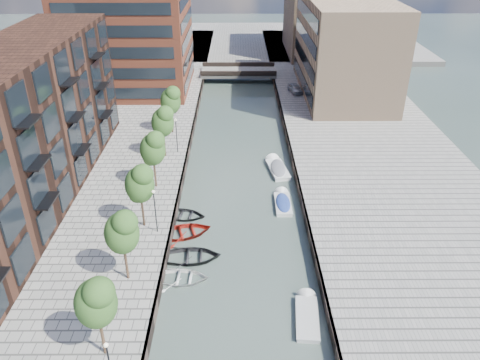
{
  "coord_description": "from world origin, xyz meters",
  "views": [
    {
      "loc": [
        -0.24,
        -9.37,
        24.52
      ],
      "look_at": [
        0.0,
        28.66,
        3.5
      ],
      "focal_mm": 35.0,
      "sensor_mm": 36.0,
      "label": 1
    }
  ],
  "objects_px": {
    "tree_2": "(121,231)",
    "sloop_1": "(191,259)",
    "tree_3": "(139,183)",
    "sloop_3": "(181,280)",
    "tree_5": "(163,121)",
    "sloop_2": "(184,235)",
    "bridge": "(238,72)",
    "sloop_4": "(183,217)",
    "car": "(295,88)",
    "tree_1": "(95,300)",
    "motorboat_3": "(283,202)",
    "motorboat_2": "(307,313)",
    "tree_4": "(153,147)",
    "tree_6": "(170,100)",
    "motorboat_4": "(277,168)"
  },
  "relations": [
    {
      "from": "tree_6",
      "to": "motorboat_2",
      "type": "bearing_deg",
      "value": -66.89
    },
    {
      "from": "tree_4",
      "to": "sloop_2",
      "type": "distance_m",
      "value": 9.54
    },
    {
      "from": "sloop_3",
      "to": "bridge",
      "type": "bearing_deg",
      "value": -3.4
    },
    {
      "from": "tree_2",
      "to": "sloop_1",
      "type": "xyz_separation_m",
      "value": [
        4.41,
        3.41,
        -5.31
      ]
    },
    {
      "from": "tree_2",
      "to": "sloop_2",
      "type": "distance_m",
      "value": 9.37
    },
    {
      "from": "tree_1",
      "to": "tree_3",
      "type": "relative_size",
      "value": 1.0
    },
    {
      "from": "bridge",
      "to": "tree_2",
      "type": "height_order",
      "value": "tree_2"
    },
    {
      "from": "tree_5",
      "to": "sloop_2",
      "type": "bearing_deg",
      "value": -76.07
    },
    {
      "from": "tree_1",
      "to": "tree_4",
      "type": "relative_size",
      "value": 1.0
    },
    {
      "from": "tree_5",
      "to": "motorboat_2",
      "type": "relative_size",
      "value": 1.28
    },
    {
      "from": "tree_4",
      "to": "tree_6",
      "type": "height_order",
      "value": "same"
    },
    {
      "from": "sloop_4",
      "to": "car",
      "type": "height_order",
      "value": "car"
    },
    {
      "from": "tree_2",
      "to": "sloop_1",
      "type": "bearing_deg",
      "value": 37.7
    },
    {
      "from": "sloop_1",
      "to": "sloop_3",
      "type": "distance_m",
      "value": 2.65
    },
    {
      "from": "tree_6",
      "to": "motorboat_3",
      "type": "relative_size",
      "value": 1.34
    },
    {
      "from": "tree_4",
      "to": "tree_6",
      "type": "relative_size",
      "value": 1.0
    },
    {
      "from": "tree_1",
      "to": "motorboat_3",
      "type": "height_order",
      "value": "tree_1"
    },
    {
      "from": "tree_1",
      "to": "tree_3",
      "type": "xyz_separation_m",
      "value": [
        0.0,
        14.0,
        0.0
      ]
    },
    {
      "from": "tree_1",
      "to": "motorboat_4",
      "type": "bearing_deg",
      "value": 64.28
    },
    {
      "from": "tree_5",
      "to": "tree_4",
      "type": "bearing_deg",
      "value": -90.0
    },
    {
      "from": "tree_3",
      "to": "sloop_1",
      "type": "distance_m",
      "value": 7.78
    },
    {
      "from": "motorboat_2",
      "to": "tree_4",
      "type": "bearing_deg",
      "value": 127.98
    },
    {
      "from": "sloop_1",
      "to": "motorboat_2",
      "type": "xyz_separation_m",
      "value": [
        8.76,
        -6.28,
        0.09
      ]
    },
    {
      "from": "sloop_2",
      "to": "sloop_3",
      "type": "height_order",
      "value": "sloop_2"
    },
    {
      "from": "motorboat_3",
      "to": "bridge",
      "type": "bearing_deg",
      "value": 95.79
    },
    {
      "from": "sloop_1",
      "to": "sloop_3",
      "type": "height_order",
      "value": "sloop_1"
    },
    {
      "from": "bridge",
      "to": "tree_1",
      "type": "distance_m",
      "value": 61.71
    },
    {
      "from": "tree_3",
      "to": "motorboat_3",
      "type": "xyz_separation_m",
      "value": [
        12.75,
        5.09,
        -5.13
      ]
    },
    {
      "from": "bridge",
      "to": "sloop_2",
      "type": "distance_m",
      "value": 47.4
    },
    {
      "from": "tree_3",
      "to": "sloop_3",
      "type": "xyz_separation_m",
      "value": [
        3.86,
        -6.19,
        -5.31
      ]
    },
    {
      "from": "tree_2",
      "to": "tree_5",
      "type": "xyz_separation_m",
      "value": [
        0.0,
        21.0,
        0.0
      ]
    },
    {
      "from": "motorboat_2",
      "to": "motorboat_4",
      "type": "xyz_separation_m",
      "value": [
        -0.45,
        22.28,
        0.12
      ]
    },
    {
      "from": "sloop_3",
      "to": "motorboat_3",
      "type": "xyz_separation_m",
      "value": [
        8.89,
        11.28,
        0.18
      ]
    },
    {
      "from": "bridge",
      "to": "tree_3",
      "type": "distance_m",
      "value": 47.92
    },
    {
      "from": "tree_1",
      "to": "motorboat_3",
      "type": "distance_m",
      "value": 23.52
    },
    {
      "from": "tree_1",
      "to": "sloop_3",
      "type": "xyz_separation_m",
      "value": [
        3.86,
        7.81,
        -5.31
      ]
    },
    {
      "from": "tree_3",
      "to": "tree_4",
      "type": "distance_m",
      "value": 7.0
    },
    {
      "from": "motorboat_2",
      "to": "motorboat_3",
      "type": "distance_m",
      "value": 14.97
    },
    {
      "from": "sloop_3",
      "to": "motorboat_4",
      "type": "xyz_separation_m",
      "value": [
        8.86,
        18.59,
        0.21
      ]
    },
    {
      "from": "tree_3",
      "to": "motorboat_2",
      "type": "relative_size",
      "value": 1.28
    },
    {
      "from": "sloop_1",
      "to": "motorboat_4",
      "type": "relative_size",
      "value": 0.93
    },
    {
      "from": "motorboat_3",
      "to": "tree_5",
      "type": "bearing_deg",
      "value": 145.05
    },
    {
      "from": "tree_2",
      "to": "car",
      "type": "bearing_deg",
      "value": 68.32
    },
    {
      "from": "tree_5",
      "to": "tree_6",
      "type": "xyz_separation_m",
      "value": [
        0.0,
        7.0,
        0.0
      ]
    },
    {
      "from": "tree_2",
      "to": "sloop_4",
      "type": "xyz_separation_m",
      "value": [
        3.1,
        9.77,
        -5.31
      ]
    },
    {
      "from": "sloop_1",
      "to": "tree_6",
      "type": "bearing_deg",
      "value": 7.33
    },
    {
      "from": "sloop_1",
      "to": "tree_5",
      "type": "bearing_deg",
      "value": 11.24
    },
    {
      "from": "car",
      "to": "sloop_2",
      "type": "bearing_deg",
      "value": -123.49
    },
    {
      "from": "tree_3",
      "to": "sloop_4",
      "type": "xyz_separation_m",
      "value": [
        3.1,
        2.77,
        -5.31
      ]
    },
    {
      "from": "sloop_2",
      "to": "motorboat_3",
      "type": "height_order",
      "value": "motorboat_3"
    }
  ]
}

